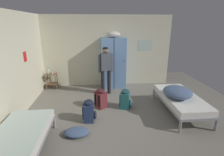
# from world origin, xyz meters

# --- Properties ---
(ground_plane) EXTENTS (7.78, 7.78, 0.00)m
(ground_plane) POSITION_xyz_m (0.00, 0.00, 0.00)
(ground_plane) COLOR slate
(room_backdrop) EXTENTS (4.87, 4.93, 2.64)m
(room_backdrop) POSITION_xyz_m (-1.20, 1.23, 1.32)
(room_backdrop) COLOR beige
(room_backdrop) RESTS_ON ground_plane
(locker_bank) EXTENTS (0.90, 0.55, 2.07)m
(locker_bank) POSITION_xyz_m (0.22, 2.15, 0.97)
(locker_bank) COLOR #6B93C6
(locker_bank) RESTS_ON ground_plane
(shelf_unit) EXTENTS (0.38, 0.30, 0.57)m
(shelf_unit) POSITION_xyz_m (-2.07, 2.17, 0.35)
(shelf_unit) COLOR brown
(shelf_unit) RESTS_ON ground_plane
(bed_right) EXTENTS (0.90, 1.90, 0.49)m
(bed_right) POSITION_xyz_m (1.82, -0.02, 0.38)
(bed_right) COLOR gray
(bed_right) RESTS_ON ground_plane
(bed_left_front) EXTENTS (0.90, 1.90, 0.49)m
(bed_left_front) POSITION_xyz_m (-1.82, -1.41, 0.38)
(bed_left_front) COLOR gray
(bed_left_front) RESTS_ON ground_plane
(bedding_heap) EXTENTS (0.72, 0.81, 0.27)m
(bedding_heap) POSITION_xyz_m (1.68, -0.09, 0.63)
(bedding_heap) COLOR slate
(bedding_heap) RESTS_ON bed_right
(person_traveler) EXTENTS (0.50, 0.28, 1.61)m
(person_traveler) POSITION_xyz_m (-0.10, 1.49, 0.97)
(person_traveler) COLOR black
(person_traveler) RESTS_ON ground_plane
(water_bottle) EXTENTS (0.07, 0.07, 0.23)m
(water_bottle) POSITION_xyz_m (-2.15, 2.19, 0.67)
(water_bottle) COLOR silver
(water_bottle) RESTS_ON shelf_unit
(lotion_bottle) EXTENTS (0.05, 0.05, 0.13)m
(lotion_bottle) POSITION_xyz_m (-2.00, 2.13, 0.63)
(lotion_bottle) COLOR beige
(lotion_bottle) RESTS_ON shelf_unit
(backpack_teal) EXTENTS (0.39, 0.37, 0.55)m
(backpack_teal) POSITION_xyz_m (0.40, 0.38, 0.26)
(backpack_teal) COLOR #23666B
(backpack_teal) RESTS_ON ground_plane
(backpack_navy) EXTENTS (0.34, 0.33, 0.55)m
(backpack_navy) POSITION_xyz_m (-0.61, -0.24, 0.26)
(backpack_navy) COLOR navy
(backpack_navy) RESTS_ON ground_plane
(backpack_maroon) EXTENTS (0.41, 0.41, 0.55)m
(backpack_maroon) POSITION_xyz_m (-0.30, 0.48, 0.26)
(backpack_maroon) COLOR maroon
(backpack_maroon) RESTS_ON ground_plane
(clothes_pile_denim) EXTENTS (0.54, 0.39, 0.14)m
(clothes_pile_denim) POSITION_xyz_m (-0.87, -0.81, 0.07)
(clothes_pile_denim) COLOR #42567A
(clothes_pile_denim) RESTS_ON ground_plane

